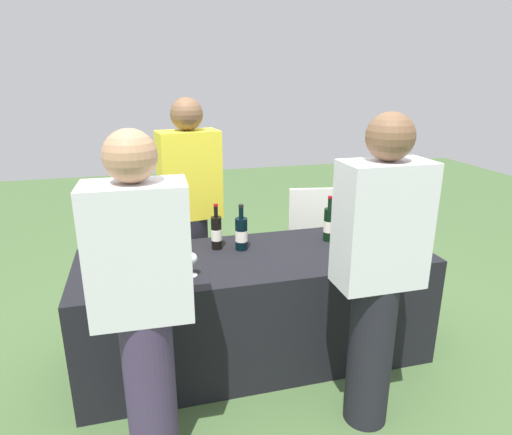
{
  "coord_description": "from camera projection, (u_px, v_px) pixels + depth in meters",
  "views": [
    {
      "loc": [
        -0.66,
        -2.47,
        1.81
      ],
      "look_at": [
        0.0,
        0.0,
        0.97
      ],
      "focal_mm": 30.96,
      "sensor_mm": 36.0,
      "label": 1
    }
  ],
  "objects": [
    {
      "name": "ground_plane",
      "position": [
        256.0,
        354.0,
        2.99
      ],
      "size": [
        12.0,
        12.0,
        0.0
      ],
      "primitive_type": "plane",
      "color": "#476638"
    },
    {
      "name": "tasting_table",
      "position": [
        256.0,
        306.0,
        2.88
      ],
      "size": [
        2.2,
        0.78,
        0.72
      ],
      "primitive_type": "cube",
      "color": "black",
      "rests_on": "ground_plane"
    },
    {
      "name": "wine_bottle_0",
      "position": [
        125.0,
        239.0,
        2.71
      ],
      "size": [
        0.08,
        0.08,
        0.32
      ],
      "color": "black",
      "rests_on": "tasting_table"
    },
    {
      "name": "wine_bottle_1",
      "position": [
        216.0,
        232.0,
        2.84
      ],
      "size": [
        0.07,
        0.07,
        0.3
      ],
      "color": "black",
      "rests_on": "tasting_table"
    },
    {
      "name": "wine_bottle_2",
      "position": [
        241.0,
        233.0,
        2.83
      ],
      "size": [
        0.08,
        0.08,
        0.3
      ],
      "color": "black",
      "rests_on": "tasting_table"
    },
    {
      "name": "wine_bottle_3",
      "position": [
        329.0,
        224.0,
        2.98
      ],
      "size": [
        0.07,
        0.07,
        0.31
      ],
      "color": "black",
      "rests_on": "tasting_table"
    },
    {
      "name": "wine_glass_0",
      "position": [
        145.0,
        255.0,
        2.51
      ],
      "size": [
        0.07,
        0.07,
        0.14
      ],
      "color": "silver",
      "rests_on": "tasting_table"
    },
    {
      "name": "wine_glass_1",
      "position": [
        171.0,
        254.0,
        2.55
      ],
      "size": [
        0.06,
        0.06,
        0.13
      ],
      "color": "silver",
      "rests_on": "tasting_table"
    },
    {
      "name": "wine_glass_2",
      "position": [
        191.0,
        259.0,
        2.46
      ],
      "size": [
        0.07,
        0.07,
        0.14
      ],
      "color": "silver",
      "rests_on": "tasting_table"
    },
    {
      "name": "wine_glass_3",
      "position": [
        363.0,
        236.0,
        2.79
      ],
      "size": [
        0.07,
        0.07,
        0.15
      ],
      "color": "silver",
      "rests_on": "tasting_table"
    },
    {
      "name": "ice_bucket",
      "position": [
        363.0,
        234.0,
        2.88
      ],
      "size": [
        0.21,
        0.21,
        0.18
      ],
      "primitive_type": "cylinder",
      "color": "silver",
      "rests_on": "tasting_table"
    },
    {
      "name": "server_pouring",
      "position": [
        191.0,
        207.0,
        3.18
      ],
      "size": [
        0.45,
        0.29,
        1.66
      ],
      "rotation": [
        0.0,
        0.0,
        3.29
      ],
      "color": "black",
      "rests_on": "ground_plane"
    },
    {
      "name": "guest_0",
      "position": [
        143.0,
        302.0,
        1.92
      ],
      "size": [
        0.43,
        0.25,
        1.61
      ],
      "rotation": [
        0.0,
        0.0,
        -0.03
      ],
      "color": "#3F3351",
      "rests_on": "ground_plane"
    },
    {
      "name": "guest_1",
      "position": [
        378.0,
        270.0,
        2.17
      ],
      "size": [
        0.42,
        0.23,
        1.65
      ],
      "rotation": [
        0.0,
        0.0,
        0.0
      ],
      "color": "black",
      "rests_on": "ground_plane"
    },
    {
      "name": "menu_board",
      "position": [
        324.0,
        237.0,
        3.89
      ],
      "size": [
        0.62,
        0.14,
        0.88
      ],
      "primitive_type": "cube",
      "rotation": [
        0.0,
        0.0,
        -0.18
      ],
      "color": "white",
      "rests_on": "ground_plane"
    }
  ]
}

